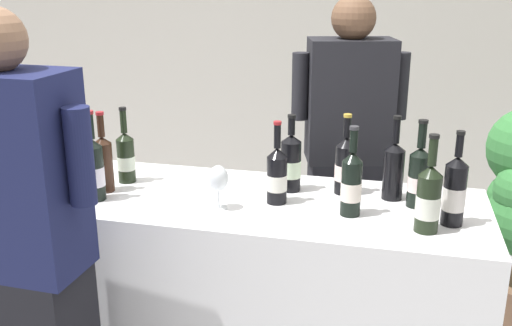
{
  "coord_description": "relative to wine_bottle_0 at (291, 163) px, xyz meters",
  "views": [
    {
      "loc": [
        0.68,
        -2.09,
        1.82
      ],
      "look_at": [
        0.17,
        0.0,
        1.13
      ],
      "focal_mm": 40.99,
      "sensor_mm": 36.0,
      "label": 1
    }
  ],
  "objects": [
    {
      "name": "counter",
      "position": [
        -0.28,
        -0.13,
        -0.61
      ],
      "size": [
        2.12,
        0.66,
        0.98
      ],
      "primitive_type": "cube",
      "color": "white",
      "rests_on": "ground_plane"
    },
    {
      "name": "wine_bottle_10",
      "position": [
        0.41,
        0.0,
        0.01
      ],
      "size": [
        0.08,
        0.08,
        0.34
      ],
      "color": "black",
      "rests_on": "counter"
    },
    {
      "name": "wine_bottle_4",
      "position": [
        -0.7,
        -0.06,
        -0.01
      ],
      "size": [
        0.08,
        0.08,
        0.32
      ],
      "color": "black",
      "rests_on": "counter"
    },
    {
      "name": "wine_bottle_2",
      "position": [
        0.62,
        -0.21,
        0.01
      ],
      "size": [
        0.08,
        0.08,
        0.34
      ],
      "color": "black",
      "rests_on": "counter"
    },
    {
      "name": "wine_bottle_7",
      "position": [
        -0.73,
        -0.29,
        0.01
      ],
      "size": [
        0.08,
        0.08,
        0.36
      ],
      "color": "black",
      "rests_on": "counter"
    },
    {
      "name": "wine_bottle_1",
      "position": [
        -0.03,
        -0.15,
        -0.01
      ],
      "size": [
        0.08,
        0.08,
        0.32
      ],
      "color": "black",
      "rests_on": "counter"
    },
    {
      "name": "wine_bottle_5",
      "position": [
        0.5,
        -0.06,
        0.0
      ],
      "size": [
        0.08,
        0.08,
        0.34
      ],
      "color": "black",
      "rests_on": "counter"
    },
    {
      "name": "wine_bottle_8",
      "position": [
        -0.73,
        -0.19,
        0.01
      ],
      "size": [
        0.07,
        0.07,
        0.33
      ],
      "color": "black",
      "rests_on": "counter"
    },
    {
      "name": "ice_bucket",
      "position": [
        -1.07,
        -0.1,
        -0.01
      ],
      "size": [
        0.21,
        0.21,
        0.22
      ],
      "color": "silver",
      "rests_on": "counter"
    },
    {
      "name": "person_server",
      "position": [
        0.18,
        0.59,
        -0.24
      ],
      "size": [
        0.55,
        0.34,
        1.74
      ],
      "color": "black",
      "rests_on": "ground_plane"
    },
    {
      "name": "wall_back",
      "position": [
        -0.28,
        2.47,
        0.31
      ],
      "size": [
        8.0,
        0.1,
        2.8
      ],
      "primitive_type": "cube",
      "color": "beige",
      "rests_on": "ground_plane"
    },
    {
      "name": "wine_bottle_6",
      "position": [
        0.22,
        0.02,
        -0.0
      ],
      "size": [
        0.09,
        0.09,
        0.33
      ],
      "color": "black",
      "rests_on": "counter"
    },
    {
      "name": "wine_bottle_0",
      "position": [
        0.0,
        0.0,
        0.0
      ],
      "size": [
        0.08,
        0.08,
        0.32
      ],
      "color": "black",
      "rests_on": "counter"
    },
    {
      "name": "wine_bottle_9",
      "position": [
        0.53,
        -0.29,
        0.0
      ],
      "size": [
        0.08,
        0.08,
        0.35
      ],
      "color": "black",
      "rests_on": "counter"
    },
    {
      "name": "wine_glass",
      "position": [
        -0.23,
        -0.26,
        -0.0
      ],
      "size": [
        0.08,
        0.08,
        0.17
      ],
      "color": "silver",
      "rests_on": "counter"
    },
    {
      "name": "wine_bottle_3",
      "position": [
        0.26,
        -0.2,
        0.01
      ],
      "size": [
        0.08,
        0.08,
        0.34
      ],
      "color": "black",
      "rests_on": "counter"
    },
    {
      "name": "person_guest",
      "position": [
        -0.73,
        -0.76,
        -0.24
      ],
      "size": [
        0.57,
        0.25,
        1.74
      ],
      "color": "black",
      "rests_on": "ground_plane"
    }
  ]
}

